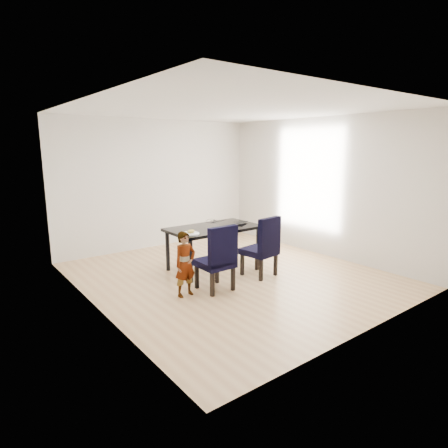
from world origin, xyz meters
TOP-DOWN VIEW (x-y plane):
  - floor at (0.00, 0.00)m, footprint 4.50×5.00m
  - ceiling at (0.00, 0.00)m, footprint 4.50×5.00m
  - wall_back at (0.00, 2.50)m, footprint 4.50×0.01m
  - wall_front at (0.00, -2.50)m, footprint 4.50×0.01m
  - wall_left at (-2.25, 0.00)m, footprint 0.01×5.00m
  - wall_right at (2.25, 0.00)m, footprint 0.01×5.00m
  - dining_table at (0.00, 0.50)m, footprint 1.60×0.90m
  - chair_left at (-0.60, -0.35)m, footprint 0.49×0.51m
  - chair_right at (0.37, -0.28)m, footprint 0.55×0.57m
  - child at (-1.07, -0.28)m, footprint 0.37×0.26m
  - plate at (-0.62, 0.28)m, footprint 0.33×0.33m
  - sandwich at (-0.61, 0.27)m, footprint 0.15×0.08m
  - laptop at (0.56, 0.46)m, footprint 0.39×0.35m
  - cable_tangle at (0.27, 0.84)m, footprint 0.17×0.17m

SIDE VIEW (x-z plane):
  - floor at x=0.00m, z-range -0.01..0.00m
  - dining_table at x=0.00m, z-range 0.00..0.75m
  - child at x=-1.07m, z-range 0.00..0.95m
  - chair_left at x=-0.60m, z-range 0.00..1.01m
  - chair_right at x=0.37m, z-range 0.00..1.01m
  - cable_tangle at x=0.27m, z-range 0.75..0.76m
  - plate at x=-0.62m, z-range 0.75..0.77m
  - laptop at x=0.56m, z-range 0.75..0.78m
  - sandwich at x=-0.61m, z-range 0.77..0.82m
  - wall_back at x=0.00m, z-range 0.00..2.70m
  - wall_front at x=0.00m, z-range 0.00..2.70m
  - wall_left at x=-2.25m, z-range 0.00..2.70m
  - wall_right at x=2.25m, z-range 0.00..2.70m
  - ceiling at x=0.00m, z-range 2.70..2.71m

